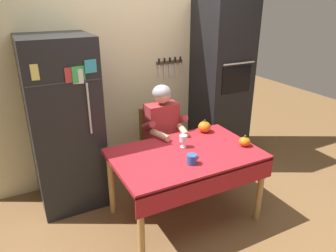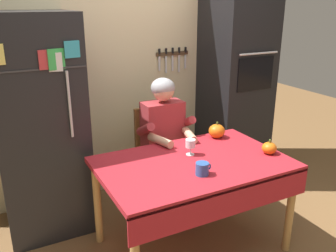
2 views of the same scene
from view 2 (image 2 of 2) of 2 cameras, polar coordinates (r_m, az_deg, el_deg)
name	(u,v)px [view 2 (image 2 of 2)]	position (r m, az deg, el deg)	size (l,w,h in m)	color
ground_plane	(198,252)	(3.03, 4.69, -19.08)	(10.00, 10.00, 0.00)	brown
back_wall_assembly	(133,62)	(3.65, -5.46, 10.05)	(3.70, 0.13, 2.60)	beige
refrigerator	(39,126)	(3.13, -19.60, -0.07)	(0.68, 0.71, 1.80)	black
wall_oven	(235,83)	(3.90, 10.53, 6.64)	(0.60, 0.64, 2.10)	black
dining_table	(195,173)	(2.73, 4.21, -7.32)	(1.40, 0.90, 0.74)	tan
chair_behind_person	(157,152)	(3.46, -1.72, -4.05)	(0.40, 0.40, 0.93)	brown
seated_person	(166,136)	(3.21, -0.29, -1.52)	(0.47, 0.55, 1.25)	#38384C
coffee_mug	(202,169)	(2.50, 5.42, -6.71)	(0.12, 0.09, 0.09)	#2D569E
wine_glass	(190,144)	(2.79, 3.54, -2.86)	(0.08, 0.08, 0.13)	white
pumpkin_large	(269,148)	(2.93, 15.63, -3.35)	(0.11, 0.11, 0.12)	orange
pumpkin_medium	(217,131)	(3.17, 7.67, -0.78)	(0.14, 0.14, 0.14)	orange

